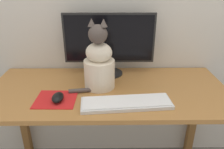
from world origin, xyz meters
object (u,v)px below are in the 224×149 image
at_px(keyboard, 126,103).
at_px(cat, 99,63).
at_px(monitor, 109,42).
at_px(computer_mouse_left, 58,97).

height_order(keyboard, cat, cat).
bearing_deg(keyboard, cat, 121.00).
relative_size(monitor, keyboard, 1.22).
xyz_separation_m(computer_mouse_left, cat, (0.21, 0.16, 0.12)).
bearing_deg(keyboard, computer_mouse_left, 169.04).
bearing_deg(cat, monitor, 83.66).
distance_m(monitor, cat, 0.20).
relative_size(keyboard, computer_mouse_left, 4.78).
distance_m(monitor, keyboard, 0.44).
bearing_deg(monitor, cat, -107.74).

